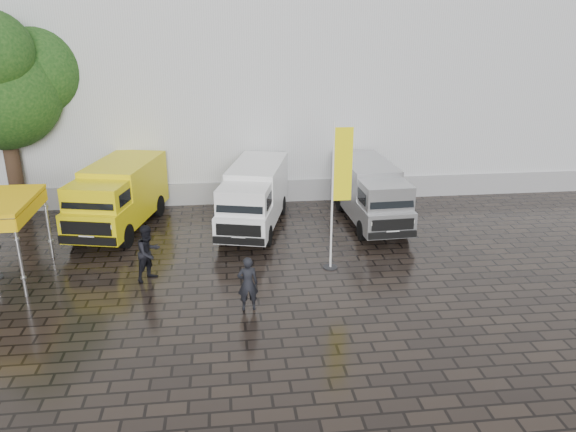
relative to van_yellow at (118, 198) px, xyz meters
name	(u,v)px	position (x,y,z in m)	size (l,w,h in m)	color
ground	(325,274)	(7.47, -5.14, -1.31)	(120.00, 120.00, 0.00)	black
exhibition_hall	(312,56)	(9.47, 10.86, 4.69)	(44.00, 16.00, 12.00)	silver
hall_plinth	(337,189)	(9.47, 2.81, -0.81)	(44.00, 0.15, 1.00)	gray
van_yellow	(118,198)	(0.00, 0.00, 0.00)	(2.18, 5.68, 2.62)	yellow
van_white	(254,198)	(5.40, -0.44, -0.06)	(1.93, 5.78, 2.50)	white
van_silver	(371,195)	(10.20, -0.44, -0.09)	(1.88, 5.65, 2.45)	#A3A5A8
flagpole	(338,189)	(7.93, -4.64, 1.52)	(0.88, 0.50, 5.06)	black
wheelie_bin	(383,190)	(11.57, 2.35, -0.81)	(0.60, 0.60, 1.00)	black
person_front	(248,284)	(4.80, -7.20, -0.48)	(0.61, 0.40, 1.67)	black
person_tent	(149,253)	(1.70, -4.81, -0.37)	(0.91, 0.71, 1.88)	black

